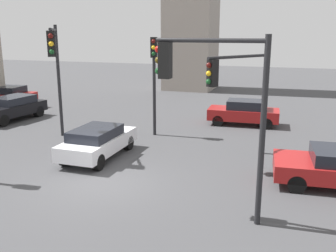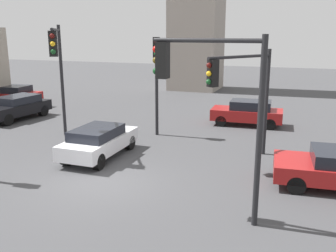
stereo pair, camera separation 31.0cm
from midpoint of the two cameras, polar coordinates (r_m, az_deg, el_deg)
ground_plane at (r=13.84m, az=-9.24°, el=-8.29°), size 100.30×100.30×0.00m
traffic_light_0 at (r=19.13m, az=-1.29°, el=8.81°), size 0.39×0.49×4.99m
traffic_light_2 at (r=17.87m, az=-15.85°, el=9.63°), size 2.43×3.67×5.58m
traffic_light_3 at (r=15.24m, az=11.45°, el=6.33°), size 2.02×3.02×4.55m
traffic_light_4 at (r=10.23m, az=7.18°, el=5.49°), size 3.13×0.34×5.16m
car_0 at (r=24.89m, az=-21.58°, el=2.71°), size 2.17×4.37×1.44m
car_4 at (r=30.26m, az=-22.59°, el=4.43°), size 4.65×2.41×1.43m
car_5 at (r=22.12m, az=12.37°, el=2.02°), size 4.08×1.94×1.45m
car_6 at (r=16.28m, az=-9.87°, el=-2.23°), size 1.78×4.12×1.34m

